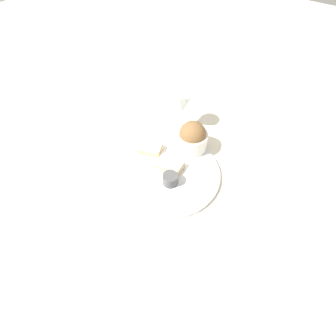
{
  "coord_description": "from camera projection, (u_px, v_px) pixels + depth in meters",
  "views": [
    {
      "loc": [
        0.33,
        -0.45,
        0.7
      ],
      "look_at": [
        0.0,
        0.0,
        0.03
      ],
      "focal_mm": 28.0,
      "sensor_mm": 36.0,
      "label": 1
    }
  ],
  "objects": [
    {
      "name": "sauce_ramekin",
      "position": [
        170.0,
        179.0,
        0.84
      ],
      "size": [
        0.05,
        0.05,
        0.04
      ],
      "color": "#4C4C4C",
      "rests_on": "dinner_plate"
    },
    {
      "name": "cheese_toast_near",
      "position": [
        170.0,
        165.0,
        0.89
      ],
      "size": [
        0.1,
        0.07,
        0.03
      ],
      "color": "#D1B27F",
      "rests_on": "dinner_plate"
    },
    {
      "name": "salad_bowl",
      "position": [
        193.0,
        138.0,
        0.92
      ],
      "size": [
        0.11,
        0.11,
        0.11
      ],
      "color": "silver",
      "rests_on": "dinner_plate"
    },
    {
      "name": "dinner_plate",
      "position": [
        168.0,
        173.0,
        0.89
      ],
      "size": [
        0.35,
        0.35,
        0.01
      ],
      "color": "silver",
      "rests_on": "ground_plane"
    },
    {
      "name": "ground_plane",
      "position": [
        168.0,
        174.0,
        0.89
      ],
      "size": [
        4.0,
        4.0,
        0.0
      ],
      "primitive_type": "plane",
      "color": "beige"
    },
    {
      "name": "napkin",
      "position": [
        164.0,
        257.0,
        0.71
      ],
      "size": [
        0.17,
        0.18,
        0.01
      ],
      "color": "white",
      "rests_on": "ground_plane"
    },
    {
      "name": "cheese_toast_far",
      "position": [
        150.0,
        148.0,
        0.94
      ],
      "size": [
        0.1,
        0.08,
        0.03
      ],
      "color": "#D1B27F",
      "rests_on": "dinner_plate"
    },
    {
      "name": "wine_glass",
      "position": [
        182.0,
        104.0,
        0.97
      ],
      "size": [
        0.08,
        0.08,
        0.16
      ],
      "color": "silver",
      "rests_on": "ground_plane"
    }
  ]
}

